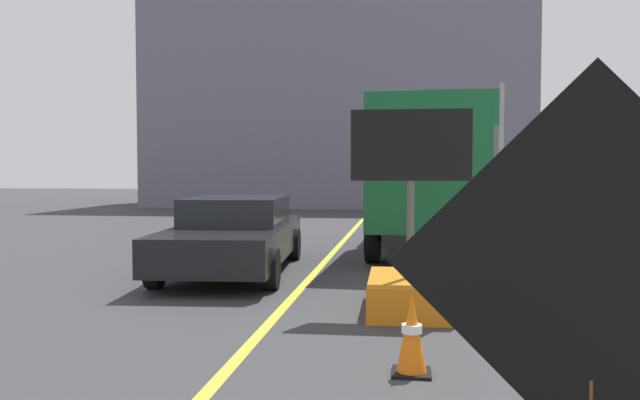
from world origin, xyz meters
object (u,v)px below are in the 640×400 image
Objects in this scene: traffic_cone_mid_lane at (412,335)px; highway_guide_sign at (479,127)px; box_truck at (429,174)px; roadwork_sign at (592,276)px; arrow_board_trailer at (410,275)px; pickup_car at (235,234)px.

highway_guide_sign is at bearing 81.92° from traffic_cone_mid_lane.
box_truck is at bearing -103.32° from highway_guide_sign.
roadwork_sign is at bearing -88.87° from box_truck.
box_truck is 9.33× the size of traffic_cone_mid_lane.
arrow_board_trailer reaches higher than pickup_car.
pickup_car is (-3.68, -3.34, -1.10)m from box_truck.
arrow_board_trailer is at bearing -94.15° from box_truck.
roadwork_sign is 0.44× the size of pickup_car.
arrow_board_trailer is 0.54× the size of highway_guide_sign.
traffic_cone_mid_lane is at bearing -92.87° from box_truck.
highway_guide_sign is 18.00m from traffic_cone_mid_lane.
pickup_car reaches higher than traffic_cone_mid_lane.
arrow_board_trailer is 0.51× the size of pickup_car.
arrow_board_trailer is (-0.69, 5.91, -0.99)m from roadwork_sign.
box_truck is at bearing 91.13° from roadwork_sign.
pickup_car is 13.56m from highway_guide_sign.
roadwork_sign is at bearing -77.96° from traffic_cone_mid_lane.
highway_guide_sign is at bearing 76.68° from box_truck.
box_truck is 1.40× the size of highway_guide_sign.
box_truck reaches higher than pickup_car.
arrow_board_trailer is 3.59× the size of traffic_cone_mid_lane.
pickup_car is at bearing -115.53° from highway_guide_sign.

